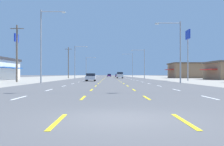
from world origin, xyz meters
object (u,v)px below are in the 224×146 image
sedan_inner_right_mid (117,75)px  sedan_inner_left_nearest (91,77)px  pole_sign_right_row_1 (188,41)px  streetlight_right_row_1 (143,61)px  streetlight_left_row_2 (87,65)px  suv_inner_right_near (120,75)px  pole_sign_left_row_1 (16,46)px  streetlight_right_row_2 (131,63)px  streetlight_right_row_0 (178,47)px  streetlight_left_row_1 (76,60)px  streetlight_left_row_0 (43,41)px  sedan_center_turn_midfar (109,75)px

sedan_inner_right_mid → sedan_inner_left_nearest: bearing=-95.7°
pole_sign_right_row_1 → sedan_inner_right_mid: bearing=99.2°
sedan_inner_left_nearest → pole_sign_right_row_1: 20.38m
streetlight_right_row_1 → streetlight_left_row_2: (-19.38, 39.79, 0.18)m
suv_inner_right_near → streetlight_right_row_1: (6.38, -8.91, 4.01)m
suv_inner_right_near → sedan_inner_right_mid: size_ratio=1.09×
pole_sign_left_row_1 → streetlight_right_row_2: bearing=69.3°
sedan_inner_left_nearest → pole_sign_left_row_1: size_ratio=0.53×
suv_inner_right_near → streetlight_right_row_0: size_ratio=0.54×
streetlight_left_row_1 → sedan_inner_right_mid: bearing=73.7°
sedan_inner_left_nearest → streetlight_left_row_0: 14.45m
pole_sign_left_row_1 → streetlight_left_row_2: streetlight_left_row_2 is taller
streetlight_right_row_1 → streetlight_left_row_0: bearing=-116.2°
streetlight_left_row_0 → streetlight_right_row_1: 44.34m
pole_sign_right_row_1 → streetlight_right_row_2: bearing=94.9°
streetlight_left_row_1 → streetlight_right_row_1: (19.50, 0.00, -0.49)m
sedan_center_turn_midfar → streetlight_right_row_2: size_ratio=0.43×
sedan_center_turn_midfar → pole_sign_right_row_1: (15.34, -78.68, 7.05)m
suv_inner_right_near → sedan_inner_right_mid: suv_inner_right_near is taller
pole_sign_right_row_1 → streetlight_left_row_1: (-25.11, 25.80, -2.28)m
sedan_inner_left_nearest → streetlight_left_row_2: streetlight_left_row_2 is taller
streetlight_left_row_0 → sedan_inner_left_nearest: bearing=62.8°
suv_inner_right_near → pole_sign_right_row_1: size_ratio=0.49×
sedan_center_turn_midfar → streetlight_right_row_0: (9.77, -92.66, 4.48)m
streetlight_right_row_0 → streetlight_right_row_2: (-0.09, 79.58, 0.81)m
sedan_inner_right_mid → streetlight_right_row_1: (6.03, -46.18, 4.28)m
pole_sign_right_row_1 → streetlight_right_row_2: size_ratio=0.97×
pole_sign_right_row_1 → suv_inner_right_near: bearing=109.1°
sedan_center_turn_midfar → streetlight_left_row_0: size_ratio=0.42×
streetlight_right_row_0 → streetlight_left_row_1: 44.33m
sedan_inner_right_mid → streetlight_right_row_0: size_ratio=0.50×
pole_sign_left_row_1 → streetlight_left_row_0: size_ratio=0.80×
streetlight_left_row_0 → streetlight_left_row_2: size_ratio=1.20×
streetlight_left_row_0 → streetlight_left_row_2: streetlight_left_row_0 is taller
suv_inner_right_near → streetlight_left_row_0: bearing=-105.1°
streetlight_left_row_2 → streetlight_right_row_0: bearing=-76.3°
sedan_inner_right_mid → streetlight_left_row_1: size_ratio=0.47×
sedan_inner_right_mid → streetlight_left_row_2: size_ratio=0.51×
sedan_center_turn_midfar → streetlight_left_row_1: bearing=-100.5°
sedan_center_turn_midfar → streetlight_right_row_1: size_ratio=0.52×
suv_inner_right_near → sedan_inner_right_mid: (0.35, 37.27, -0.27)m
sedan_center_turn_midfar → pole_sign_left_row_1: size_ratio=0.53×
streetlight_right_row_1 → streetlight_right_row_2: size_ratio=0.83×
streetlight_right_row_1 → streetlight_left_row_2: size_ratio=0.97×
pole_sign_left_row_1 → sedan_center_turn_midfar: bearing=78.6°
sedan_center_turn_midfar → streetlight_right_row_1: 53.94m
sedan_inner_left_nearest → pole_sign_right_row_1: size_ratio=0.45×
suv_inner_right_near → streetlight_left_row_2: 33.77m
suv_inner_right_near → streetlight_left_row_1: (-13.11, -8.91, 4.50)m
suv_inner_right_near → streetlight_right_row_1: 11.67m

